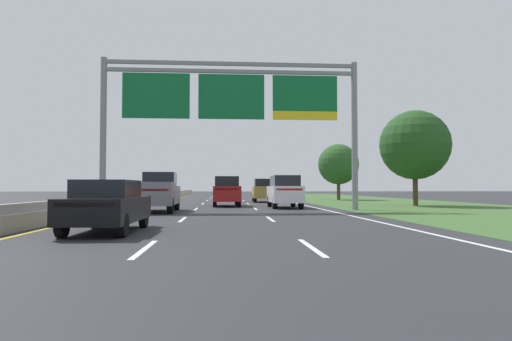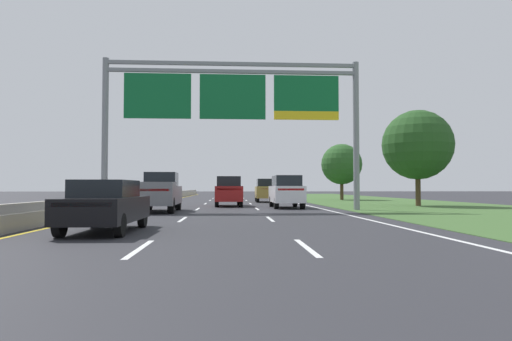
% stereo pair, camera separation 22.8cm
% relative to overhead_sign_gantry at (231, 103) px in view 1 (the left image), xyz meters
% --- Properties ---
extents(ground_plane, '(220.00, 220.00, 0.00)m').
position_rel_overhead_sign_gantry_xyz_m(ground_plane, '(-0.30, 8.50, -6.28)').
color(ground_plane, '#2B2B30').
extents(lane_striping, '(11.96, 106.00, 0.01)m').
position_rel_overhead_sign_gantry_xyz_m(lane_striping, '(-0.30, 8.04, -6.27)').
color(lane_striping, white).
rests_on(lane_striping, ground).
extents(grass_verge_right, '(14.00, 110.00, 0.02)m').
position_rel_overhead_sign_gantry_xyz_m(grass_verge_right, '(13.65, 8.50, -6.27)').
color(grass_verge_right, '#3D602D').
rests_on(grass_verge_right, ground).
extents(median_barrier_concrete, '(0.60, 110.00, 0.85)m').
position_rel_overhead_sign_gantry_xyz_m(median_barrier_concrete, '(-6.90, 8.50, -5.92)').
color(median_barrier_concrete, '#A8A399').
rests_on(median_barrier_concrete, ground).
extents(overhead_sign_gantry, '(15.06, 0.42, 8.84)m').
position_rel_overhead_sign_gantry_xyz_m(overhead_sign_gantry, '(0.00, 0.00, 0.00)').
color(overhead_sign_gantry, gray).
rests_on(overhead_sign_gantry, ground).
extents(pickup_truck_grey, '(2.09, 5.43, 2.20)m').
position_rel_overhead_sign_gantry_xyz_m(pickup_truck_grey, '(-4.04, -0.97, -5.20)').
color(pickup_truck_grey, slate).
rests_on(pickup_truck_grey, ground).
extents(car_red_centre_lane_suv, '(2.00, 4.74, 2.11)m').
position_rel_overhead_sign_gantry_xyz_m(car_red_centre_lane_suv, '(-0.25, 6.09, -5.18)').
color(car_red_centre_lane_suv, maroon).
rests_on(car_red_centre_lane_suv, ground).
extents(car_gold_right_lane_suv, '(2.01, 4.74, 2.11)m').
position_rel_overhead_sign_gantry_xyz_m(car_gold_right_lane_suv, '(3.18, 14.96, -5.18)').
color(car_gold_right_lane_suv, '#A38438').
rests_on(car_gold_right_lane_suv, ground).
extents(car_white_right_lane_suv, '(1.90, 4.70, 2.11)m').
position_rel_overhead_sign_gantry_xyz_m(car_white_right_lane_suv, '(3.55, 3.23, -5.18)').
color(car_white_right_lane_suv, silver).
rests_on(car_white_right_lane_suv, ground).
extents(car_black_left_lane_sedan, '(1.87, 4.42, 1.57)m').
position_rel_overhead_sign_gantry_xyz_m(car_black_left_lane_sedan, '(-3.93, -12.18, -5.46)').
color(car_black_left_lane_sedan, black).
rests_on(car_black_left_lane_sedan, ground).
extents(roadside_tree_mid, '(5.02, 5.02, 6.93)m').
position_rel_overhead_sign_gantry_xyz_m(roadside_tree_mid, '(13.38, 5.42, -1.87)').
color(roadside_tree_mid, '#4C3823').
rests_on(roadside_tree_mid, ground).
extents(roadside_tree_far, '(4.32, 4.32, 5.97)m').
position_rel_overhead_sign_gantry_xyz_m(roadside_tree_far, '(11.77, 20.95, -2.47)').
color(roadside_tree_far, '#4C3823').
rests_on(roadside_tree_far, ground).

